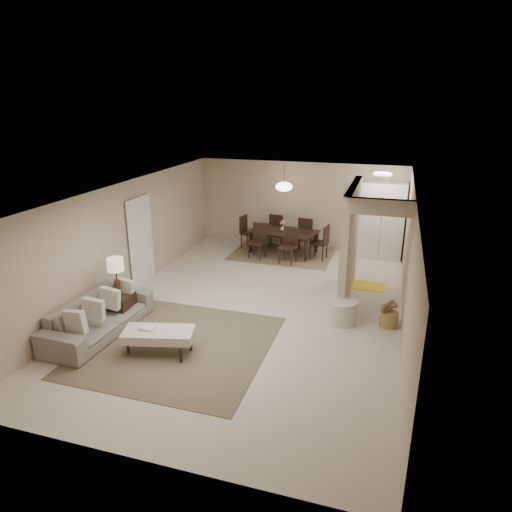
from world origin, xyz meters
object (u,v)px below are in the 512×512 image
(pantry_cabinet, at_px, (381,221))
(sofa, at_px, (99,316))
(ottoman_bench, at_px, (159,335))
(wicker_basket, at_px, (389,319))
(dining_table, at_px, (283,242))
(round_pouf, at_px, (342,312))
(side_table, at_px, (120,307))

(pantry_cabinet, xyz_separation_m, sofa, (-4.80, -6.03, -0.71))
(sofa, distance_m, ottoman_bench, 1.44)
(pantry_cabinet, bearing_deg, wicker_basket, -84.49)
(pantry_cabinet, bearing_deg, ottoman_bench, -118.17)
(wicker_basket, bearing_deg, dining_table, 129.35)
(ottoman_bench, relative_size, round_pouf, 2.19)
(pantry_cabinet, distance_m, ottoman_bench, 7.21)
(side_table, relative_size, dining_table, 0.29)
(ottoman_bench, xyz_separation_m, dining_table, (0.75, 5.88, -0.02))
(sofa, relative_size, round_pouf, 3.97)
(pantry_cabinet, height_order, sofa, pantry_cabinet)
(pantry_cabinet, relative_size, ottoman_bench, 1.61)
(pantry_cabinet, height_order, dining_table, pantry_cabinet)
(pantry_cabinet, xyz_separation_m, ottoman_bench, (-3.39, -6.33, -0.70))
(sofa, distance_m, side_table, 0.61)
(ottoman_bench, relative_size, dining_table, 0.69)
(wicker_basket, xyz_separation_m, dining_table, (-3.03, 3.70, 0.18))
(side_table, height_order, wicker_basket, side_table)
(pantry_cabinet, xyz_separation_m, dining_table, (-2.63, -0.45, -0.72))
(sofa, distance_m, wicker_basket, 5.53)
(round_pouf, bearing_deg, wicker_basket, 6.35)
(sofa, relative_size, side_table, 4.31)
(dining_table, bearing_deg, sofa, -101.30)
(sofa, distance_m, round_pouf, 4.66)
(ottoman_bench, distance_m, round_pouf, 3.56)
(ottoman_bench, xyz_separation_m, side_table, (-1.36, 0.90, -0.07))
(sofa, height_order, dining_table, sofa)
(round_pouf, xyz_separation_m, dining_table, (-2.14, 3.80, 0.10))
(sofa, bearing_deg, ottoman_bench, -100.04)
(dining_table, bearing_deg, wicker_basket, -40.73)
(pantry_cabinet, height_order, round_pouf, pantry_cabinet)
(round_pouf, relative_size, dining_table, 0.32)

